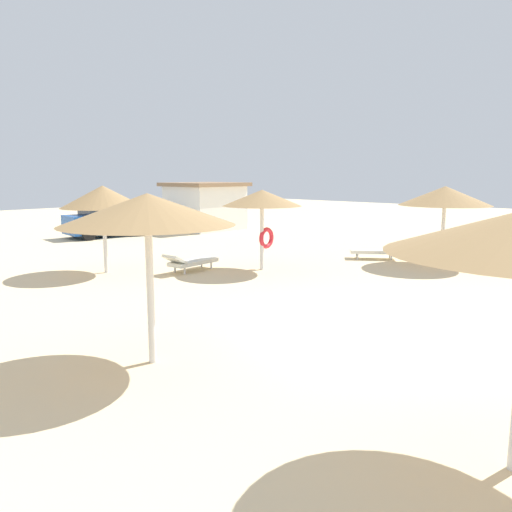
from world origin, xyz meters
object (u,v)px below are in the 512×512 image
object	(u,v)px
parasol_3	(445,196)
parasol_5	(103,197)
parasol_0	(262,199)
lounger_3	(378,251)
lounger_0	(190,262)
parasol_4	(148,210)
parked_car	(107,220)
beach_cabana	(205,206)

from	to	relation	value
parasol_3	parasol_5	distance (m)	11.16
parasol_0	lounger_3	size ratio (longest dim) A/B	1.34
parasol_0	lounger_0	size ratio (longest dim) A/B	1.32
parasol_0	parasol_4	bearing A→B (deg)	-150.03
parked_car	beach_cabana	world-z (taller)	beach_cabana
lounger_0	lounger_3	distance (m)	6.96
parasol_0	lounger_0	world-z (taller)	parasol_0
parasol_3	lounger_3	distance (m)	3.02
lounger_3	lounger_0	bearing A→B (deg)	152.80
parked_car	lounger_0	bearing A→B (deg)	-106.50
parked_car	beach_cabana	distance (m)	5.57
parasol_0	lounger_3	bearing A→B (deg)	-21.08
parasol_5	parked_car	size ratio (longest dim) A/B	0.65
parasol_3	lounger_3	world-z (taller)	parasol_3
parasol_4	parked_car	distance (m)	17.84
parasol_0	beach_cabana	distance (m)	12.28
lounger_0	parasol_3	bearing A→B (deg)	-38.96
parasol_3	parked_car	world-z (taller)	parasol_3
parasol_0	beach_cabana	size ratio (longest dim) A/B	0.67
parasol_3	beach_cabana	world-z (taller)	parasol_3
parasol_0	parasol_4	size ratio (longest dim) A/B	0.93
lounger_3	beach_cabana	bearing A→B (deg)	79.67
parasol_0	parasol_4	distance (m)	8.38
lounger_0	beach_cabana	bearing A→B (deg)	46.49
parasol_4	parasol_5	distance (m)	8.22
parasol_3	lounger_3	xyz separation A→B (m)	(-0.44, 2.18, -2.03)
parasol_5	lounger_0	world-z (taller)	parasol_5
parasol_3	parasol_5	bearing A→B (deg)	140.33
parasol_3	lounger_0	xyz separation A→B (m)	(-6.64, 5.37, -2.03)
beach_cabana	parasol_5	bearing A→B (deg)	-145.64
parasol_5	lounger_3	xyz separation A→B (m)	(8.15, -4.94, -2.06)
parasol_5	parked_car	distance (m)	9.69
lounger_0	parked_car	xyz separation A→B (m)	(2.95, 9.97, 0.51)
parasol_0	parasol_3	world-z (taller)	parasol_3
parasol_3	beach_cabana	xyz separation A→B (m)	(1.75, 14.19, -1.02)
parasol_5	lounger_3	distance (m)	9.75
lounger_3	parasol_5	bearing A→B (deg)	148.76
parked_car	parasol_3	bearing A→B (deg)	-76.50
lounger_3	beach_cabana	world-z (taller)	beach_cabana
parasol_4	lounger_0	world-z (taller)	parasol_4
parasol_0	parasol_3	bearing A→B (deg)	-38.64
parked_car	beach_cabana	xyz separation A→B (m)	(5.43, -1.14, 0.50)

